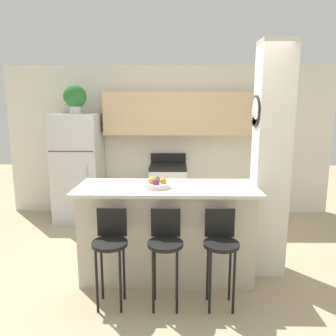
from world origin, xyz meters
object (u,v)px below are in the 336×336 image
bar_stool_right (221,245)px  fruit_bowl (157,184)px  refrigerator (79,168)px  bar_stool_mid (165,245)px  trash_bin (112,212)px  stove_range (168,191)px  bar_stool_left (111,244)px  potted_plant_on_fridge (75,97)px

bar_stool_right → fruit_bowl: (-0.61, 0.50, 0.46)m
refrigerator → bar_stool_mid: 2.86m
refrigerator → trash_bin: bearing=-23.3°
refrigerator → fruit_bowl: size_ratio=6.56×
fruit_bowl → stove_range: bearing=87.7°
bar_stool_left → bar_stool_right: bearing=0.0°
potted_plant_on_fridge → stove_range: bearing=2.8°
bar_stool_right → trash_bin: bearing=123.3°
refrigerator → trash_bin: (0.58, -0.25, -0.69)m
bar_stool_mid → fruit_bowl: size_ratio=3.46×
bar_stool_mid → refrigerator: bearing=121.7°
refrigerator → bar_stool_left: (0.98, -2.42, -0.27)m
bar_stool_right → potted_plant_on_fridge: bearing=129.7°
bar_stool_mid → trash_bin: (-0.91, 2.17, -0.42)m
bar_stool_mid → potted_plant_on_fridge: size_ratio=2.05×
stove_range → bar_stool_left: size_ratio=1.16×
refrigerator → bar_stool_right: bearing=-50.3°
fruit_bowl → bar_stool_right: bearing=-39.2°
refrigerator → bar_stool_left: refrigerator is taller
bar_stool_right → potted_plant_on_fridge: potted_plant_on_fridge is taller
refrigerator → bar_stool_right: size_ratio=1.89×
stove_range → fruit_bowl: bearing=-92.3°
stove_range → bar_stool_mid: 2.50m
bar_stool_mid → trash_bin: bar_stool_mid is taller
bar_stool_left → bar_stool_right: 1.03m
stove_range → potted_plant_on_fridge: (-1.48, -0.07, 1.55)m
refrigerator → fruit_bowl: (1.40, -1.92, 0.19)m
potted_plant_on_fridge → bar_stool_left: bearing=-67.9°
stove_range → bar_stool_mid: (0.02, -2.49, 0.15)m
trash_bin → fruit_bowl: bearing=-64.1°
stove_range → refrigerator: bearing=-177.2°
refrigerator → potted_plant_on_fridge: bearing=117.2°
bar_stool_left → potted_plant_on_fridge: size_ratio=2.05×
bar_stool_left → stove_range: bearing=78.8°
bar_stool_left → fruit_bowl: 0.80m
fruit_bowl → bar_stool_left: bearing=-129.6°
bar_stool_left → trash_bin: bearing=100.4°
bar_stool_left → potted_plant_on_fridge: 2.97m
stove_range → bar_stool_right: 2.56m
stove_range → trash_bin: stove_range is taller
stove_range → bar_stool_mid: stove_range is taller
stove_range → bar_stool_left: (-0.49, -2.49, 0.15)m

